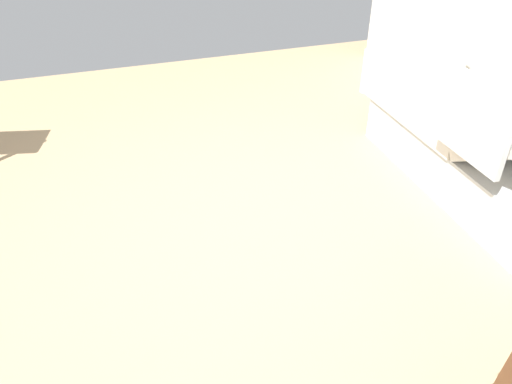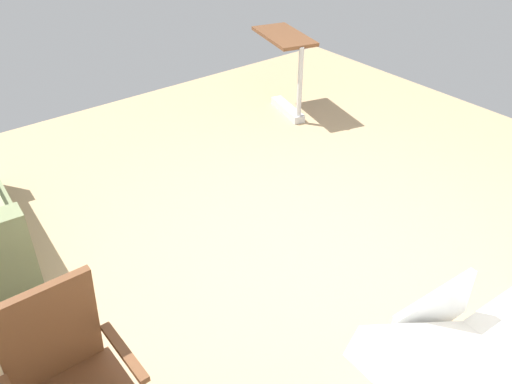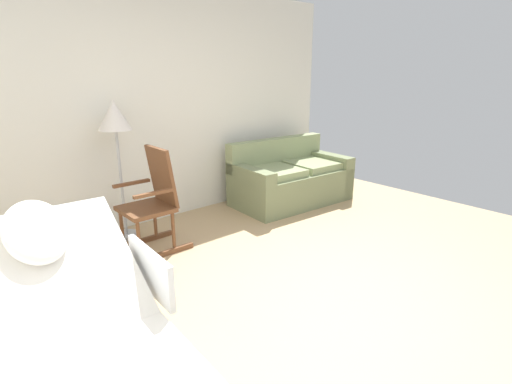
% 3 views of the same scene
% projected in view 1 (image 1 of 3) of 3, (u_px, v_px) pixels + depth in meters
% --- Properties ---
extents(ground_plane, '(6.62, 6.62, 0.00)m').
position_uv_depth(ground_plane, '(235.00, 232.00, 3.10)').
color(ground_plane, tan).
extents(hospital_bed, '(1.09, 2.11, 1.08)m').
position_uv_depth(hospital_bed, '(493.00, 148.00, 3.37)').
color(hospital_bed, silver).
rests_on(hospital_bed, ground).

